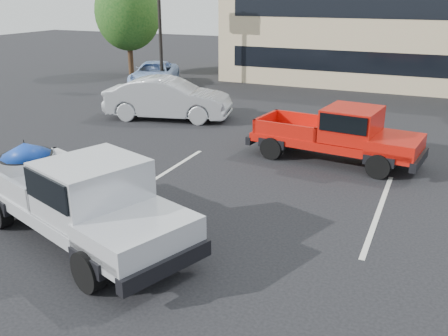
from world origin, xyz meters
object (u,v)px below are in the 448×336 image
(red_pickup, at_px, (346,133))
(blue_suv, at_px, (154,74))
(silver_sedan, at_px, (168,99))
(silver_pickup, at_px, (87,198))
(tree_left, at_px, (128,12))

(red_pickup, relative_size, blue_suv, 1.13)
(blue_suv, bearing_deg, silver_sedan, -75.36)
(silver_pickup, height_order, blue_suv, silver_pickup)
(tree_left, bearing_deg, silver_pickup, -58.36)
(red_pickup, height_order, blue_suv, red_pickup)
(silver_pickup, xyz_separation_m, red_pickup, (3.73, 7.39, -0.12))
(silver_pickup, height_order, silver_sedan, silver_pickup)
(silver_sedan, bearing_deg, red_pickup, -122.18)
(tree_left, distance_m, silver_pickup, 22.62)
(red_pickup, bearing_deg, tree_left, 150.09)
(tree_left, height_order, blue_suv, tree_left)
(tree_left, bearing_deg, silver_sedan, -49.03)
(silver_pickup, distance_m, blue_suv, 18.08)
(red_pickup, relative_size, silver_sedan, 1.07)
(silver_sedan, relative_size, blue_suv, 1.06)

